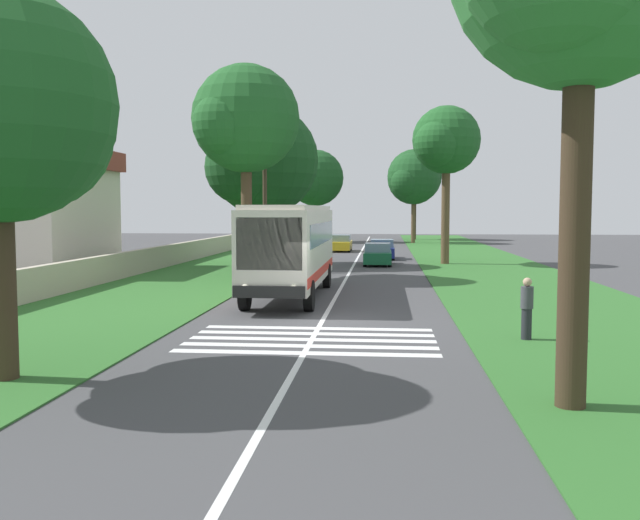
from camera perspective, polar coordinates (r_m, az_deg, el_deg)
name	(u,v)px	position (r m, az deg, el deg)	size (l,w,h in m)	color
ground	(323,320)	(22.31, 0.22, -5.01)	(160.00, 160.00, 0.00)	#424244
grass_verge_left	(199,274)	(38.47, -9.99, -1.17)	(120.00, 8.00, 0.04)	#2D6628
grass_verge_right	(502,277)	(37.62, 14.87, -1.37)	(120.00, 8.00, 0.04)	#2D6628
centre_line	(348,276)	(37.16, 2.30, -1.32)	(110.00, 0.16, 0.01)	silver
coach_bus	(292,245)	(28.08, -2.36, 1.28)	(11.16, 2.62, 3.73)	silver
zebra_crossing	(312,340)	(19.03, -0.69, -6.61)	(4.05, 6.80, 0.01)	silver
trailing_car_0	(378,255)	(44.57, 4.80, 0.43)	(4.30, 1.78, 1.43)	#145933
trailing_car_1	(382,250)	(50.19, 5.17, 0.85)	(4.30, 1.78, 1.43)	navy
trailing_car_2	(341,244)	(59.06, 1.73, 1.36)	(4.30, 1.78, 1.43)	gold
roadside_tree_left_0	(261,163)	(44.00, -4.94, 7.98)	(8.18, 6.96, 10.12)	#3D2D1E
roadside_tree_left_2	(314,180)	(76.29, -0.51, 6.68)	(7.48, 6.19, 10.14)	#4C3826
roadside_tree_left_3	(245,123)	(36.01, -6.23, 11.22)	(6.54, 5.49, 10.88)	#4C3826
roadside_tree_right_0	(444,143)	(45.95, 10.28, 9.54)	(5.34, 4.41, 10.26)	brown
roadside_tree_right_1	(413,178)	(83.12, 7.74, 6.76)	(7.53, 6.43, 10.72)	#3D2D1E
roadside_tree_right_2	(413,180)	(74.40, 7.67, 6.58)	(6.55, 5.54, 9.62)	brown
utility_pole	(265,203)	(39.08, -4.59, 4.74)	(0.24, 1.40, 7.55)	#473828
roadside_wall	(167,256)	(44.17, -12.54, 0.36)	(70.00, 0.40, 1.32)	#B2A893
roadside_building	(27,208)	(43.32, -23.13, 3.95)	(9.85, 8.20, 7.14)	beige
pedestrian	(527,308)	(19.55, 16.76, -3.81)	(0.34, 0.34, 1.69)	#26262D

